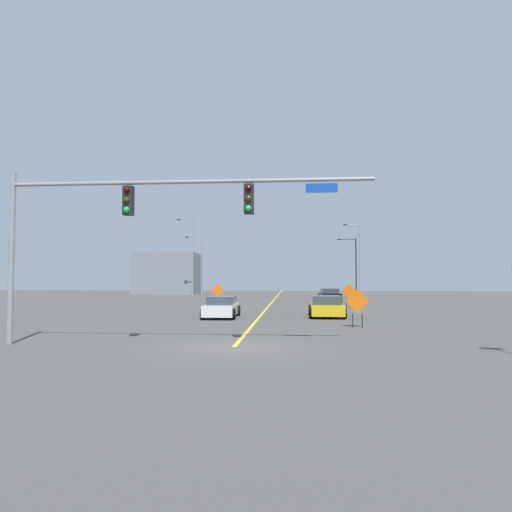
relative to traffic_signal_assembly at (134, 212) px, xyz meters
The scene contains 14 objects.
ground 5.95m from the traffic_signal_assembly, ahead, with size 134.72×134.72×0.00m, color #4C4947.
road_centre_stripe 37.90m from the traffic_signal_assembly, 84.49° to the left, with size 0.16×74.84×0.01m.
traffic_signal_assembly is the anchor object (origin of this frame).
street_lamp_far_left 40.24m from the traffic_signal_assembly, 99.69° to the left, with size 2.07×0.24×9.71m.
street_lamp_mid_left 46.51m from the traffic_signal_assembly, 72.98° to the left, with size 2.45×0.24×7.50m.
street_lamp_far_right 43.73m from the traffic_signal_assembly, 98.45° to the left, with size 2.29×0.24×7.84m.
street_lamp_mid_right 41.50m from the traffic_signal_assembly, 71.10° to the left, with size 1.99×0.24×8.82m.
construction_sign_right_shoulder 26.77m from the traffic_signal_assembly, 92.94° to the left, with size 1.21×0.34×1.81m.
construction_sign_right_lane 11.53m from the traffic_signal_assembly, 37.14° to the left, with size 1.16×0.06×1.85m.
construction_sign_median_far 24.00m from the traffic_signal_assembly, 64.70° to the left, with size 1.20×0.19×1.92m.
car_black_mid 31.96m from the traffic_signal_assembly, 73.00° to the left, with size 2.22×4.16×1.31m.
car_white_distant 12.36m from the traffic_signal_assembly, 83.33° to the left, with size 2.04×4.02×1.26m.
car_yellow_far 15.39m from the traffic_signal_assembly, 58.73° to the left, with size 2.20×4.32×1.28m.
roadside_building_west 51.89m from the traffic_signal_assembly, 104.10° to the left, with size 8.84×7.06×5.93m.
Camera 1 is at (2.04, -15.89, 2.41)m, focal length 32.24 mm.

